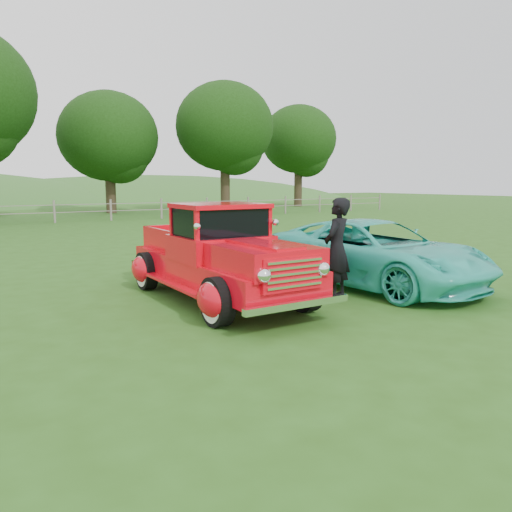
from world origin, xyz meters
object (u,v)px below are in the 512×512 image
tree_mid_east (225,127)px  tree_far_east (299,140)px  red_pickup (219,257)px  tree_near_east (108,137)px  man (337,248)px  teal_sedan (374,253)px

tree_mid_east → tree_far_east: bearing=18.4°
tree_far_east → red_pickup: tree_far_east is taller
tree_mid_east → tree_far_east: tree_mid_east is taller
tree_near_east → tree_mid_east: (8.00, -2.00, 0.93)m
tree_mid_east → man: 29.20m
tree_mid_east → teal_sedan: size_ratio=1.90×
teal_sedan → man: bearing=-168.6°
tree_far_east → man: tree_far_east is taller
tree_near_east → tree_far_east: size_ratio=0.94×
teal_sedan → man: (-1.43, -0.46, 0.25)m
tree_mid_east → tree_far_east: 9.49m
tree_mid_east → red_pickup: tree_mid_east is taller
tree_near_east → tree_mid_east: bearing=-14.0°
tree_far_east → red_pickup: bearing=-128.8°
man → tree_mid_east: bearing=-141.4°
tree_mid_east → man: bearing=-114.2°
tree_near_east → teal_sedan: (-2.34, -27.75, -4.56)m
tree_near_east → tree_far_east: bearing=3.4°
red_pickup → man: 2.18m
red_pickup → teal_sedan: 3.40m
tree_near_east → tree_mid_east: 8.30m
red_pickup → tree_near_east: bearing=78.1°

